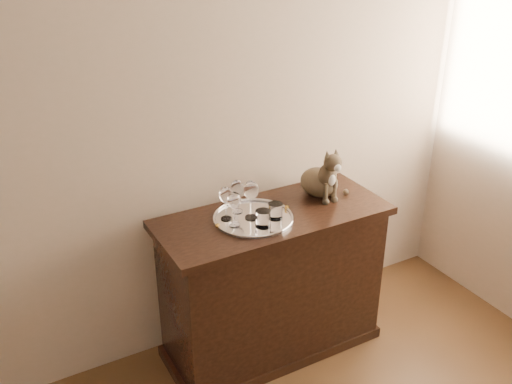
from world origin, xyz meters
TOP-DOWN VIEW (x-y plane):
  - wall_back at (0.00, 2.25)m, footprint 4.00×0.10m
  - sideboard at (0.60, 1.94)m, footprint 1.20×0.50m
  - tray at (0.48, 1.93)m, footprint 0.40×0.40m
  - wine_glass_a at (0.36, 1.99)m, footprint 0.07×0.07m
  - wine_glass_b at (0.45, 2.04)m, footprint 0.07×0.07m
  - wine_glass_c at (0.37, 1.92)m, footprint 0.07×0.07m
  - wine_glass_d at (0.48, 1.94)m, footprint 0.08×0.08m
  - tumbler_a at (0.58, 1.88)m, footprint 0.07×0.07m
  - tumbler_b at (0.48, 1.84)m, footprint 0.07×0.07m
  - cat at (0.93, 2.01)m, footprint 0.29×0.28m

SIDE VIEW (x-z plane):
  - sideboard at x=0.60m, z-range 0.00..0.85m
  - tray at x=0.48m, z-range 0.85..0.86m
  - tumbler_a at x=0.58m, z-range 0.86..0.94m
  - tumbler_b at x=0.48m, z-range 0.86..0.94m
  - wine_glass_a at x=0.36m, z-range 0.86..1.03m
  - wine_glass_b at x=0.45m, z-range 0.86..1.03m
  - wine_glass_c at x=0.37m, z-range 0.86..1.04m
  - wine_glass_d at x=0.48m, z-range 0.86..1.06m
  - cat at x=0.93m, z-range 0.85..1.14m
  - wall_back at x=0.00m, z-range 0.00..2.70m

